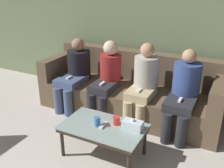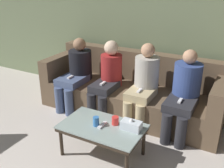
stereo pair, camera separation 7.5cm
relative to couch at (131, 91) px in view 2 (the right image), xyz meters
name	(u,v)px [view 2 (the right image)]	position (x,y,z in m)	size (l,w,h in m)	color
wall_back	(147,20)	(0.00, 0.52, 0.99)	(12.00, 0.06, 2.60)	#707F5B
couch	(131,91)	(0.00, 0.00, 0.00)	(2.67, 0.91, 0.87)	brown
coffee_table	(102,129)	(0.17, -1.15, 0.03)	(0.93, 0.55, 0.39)	#8C9E99
cup_near_left	(115,121)	(0.28, -1.05, 0.12)	(0.08, 0.08, 0.09)	red
cup_near_right	(96,121)	(0.11, -1.18, 0.13)	(0.07, 0.07, 0.11)	#3372BF
tissue_box	(131,125)	(0.48, -1.07, 0.13)	(0.22, 0.12, 0.13)	silver
game_remote	(102,125)	(0.17, -1.15, 0.09)	(0.04, 0.15, 0.02)	white
seated_person_left_end	(77,71)	(-0.83, -0.22, 0.26)	(0.35, 0.70, 1.06)	#47567A
seated_person_mid_left	(108,77)	(-0.28, -0.22, 0.26)	(0.31, 0.64, 1.08)	#28282D
seated_person_mid_right	(144,82)	(0.28, -0.21, 0.28)	(0.33, 0.63, 1.11)	tan
seated_person_right_end	(184,91)	(0.83, -0.22, 0.27)	(0.35, 0.71, 1.10)	#28282D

